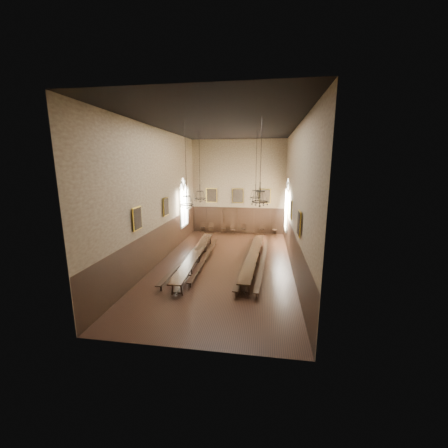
% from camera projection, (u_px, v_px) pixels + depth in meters
% --- Properties ---
extents(floor, '(9.00, 18.00, 0.02)m').
position_uv_depth(floor, '(224.00, 264.00, 18.77)').
color(floor, black).
rests_on(floor, ground).
extents(ceiling, '(9.00, 18.00, 0.02)m').
position_uv_depth(ceiling, '(224.00, 125.00, 16.87)').
color(ceiling, black).
rests_on(ceiling, ground).
extents(wall_back, '(9.00, 0.02, 9.00)m').
position_uv_depth(wall_back, '(238.00, 187.00, 26.53)').
color(wall_back, '#897654').
rests_on(wall_back, ground).
extents(wall_front, '(9.00, 0.02, 9.00)m').
position_uv_depth(wall_front, '(184.00, 230.00, 9.11)').
color(wall_front, '#897654').
rests_on(wall_front, ground).
extents(wall_left, '(0.02, 18.00, 9.00)m').
position_uv_depth(wall_left, '(158.00, 197.00, 18.48)').
color(wall_left, '#897654').
rests_on(wall_left, ground).
extents(wall_right, '(0.02, 18.00, 9.00)m').
position_uv_depth(wall_right, '(295.00, 199.00, 17.16)').
color(wall_right, '#897654').
rests_on(wall_right, ground).
extents(wainscot_panelling, '(9.00, 18.00, 2.50)m').
position_uv_depth(wainscot_panelling, '(224.00, 246.00, 18.50)').
color(wainscot_panelling, black).
rests_on(wainscot_panelling, floor).
extents(table_left, '(1.12, 10.45, 0.81)m').
position_uv_depth(table_left, '(196.00, 258.00, 18.71)').
color(table_left, black).
rests_on(table_left, floor).
extents(table_right, '(1.25, 10.05, 0.78)m').
position_uv_depth(table_right, '(253.00, 259.00, 18.55)').
color(table_right, black).
rests_on(table_right, floor).
extents(bench_left_outer, '(0.71, 10.44, 0.47)m').
position_uv_depth(bench_left_outer, '(189.00, 257.00, 19.26)').
color(bench_left_outer, black).
rests_on(bench_left_outer, floor).
extents(bench_left_inner, '(0.42, 9.08, 0.41)m').
position_uv_depth(bench_left_inner, '(205.00, 258.00, 19.12)').
color(bench_left_inner, black).
rests_on(bench_left_inner, floor).
extents(bench_right_inner, '(0.61, 10.16, 0.46)m').
position_uv_depth(bench_right_inner, '(245.00, 261.00, 18.54)').
color(bench_right_inner, black).
rests_on(bench_right_inner, floor).
extents(bench_right_outer, '(0.85, 9.54, 0.43)m').
position_uv_depth(bench_right_outer, '(263.00, 263.00, 18.08)').
color(bench_right_outer, black).
rests_on(bench_right_outer, floor).
extents(chair_0, '(0.47, 0.47, 0.97)m').
position_uv_depth(chair_0, '(202.00, 229.00, 27.51)').
color(chair_0, black).
rests_on(chair_0, floor).
extents(chair_1, '(0.51, 0.51, 0.98)m').
position_uv_depth(chair_1, '(211.00, 230.00, 27.34)').
color(chair_1, black).
rests_on(chair_1, floor).
extents(chair_2, '(0.45, 0.45, 0.95)m').
position_uv_depth(chair_2, '(223.00, 230.00, 27.23)').
color(chair_2, black).
rests_on(chair_2, floor).
extents(chair_3, '(0.47, 0.47, 0.87)m').
position_uv_depth(chair_3, '(233.00, 231.00, 27.04)').
color(chair_3, black).
rests_on(chair_3, floor).
extents(chair_4, '(0.53, 0.53, 0.94)m').
position_uv_depth(chair_4, '(243.00, 231.00, 26.94)').
color(chair_4, black).
rests_on(chair_4, floor).
extents(chair_6, '(0.48, 0.48, 1.04)m').
position_uv_depth(chair_6, '(262.00, 231.00, 26.65)').
color(chair_6, black).
rests_on(chair_6, floor).
extents(chair_7, '(0.48, 0.48, 1.04)m').
position_uv_depth(chair_7, '(274.00, 232.00, 26.48)').
color(chair_7, black).
rests_on(chair_7, floor).
extents(chandelier_back_left, '(0.88, 0.88, 5.04)m').
position_uv_depth(chandelier_back_left, '(200.00, 194.00, 20.74)').
color(chandelier_back_left, black).
rests_on(chandelier_back_left, ceiling).
extents(chandelier_back_right, '(0.82, 0.82, 4.86)m').
position_uv_depth(chandelier_back_right, '(256.00, 193.00, 19.90)').
color(chandelier_back_right, black).
rests_on(chandelier_back_right, ceiling).
extents(chandelier_front_left, '(0.76, 0.76, 4.76)m').
position_uv_depth(chandelier_front_left, '(187.00, 198.00, 15.76)').
color(chandelier_front_left, black).
rests_on(chandelier_front_left, ceiling).
extents(chandelier_front_right, '(0.86, 0.86, 4.47)m').
position_uv_depth(chandelier_front_right, '(260.00, 196.00, 14.63)').
color(chandelier_front_right, black).
rests_on(chandelier_front_right, ceiling).
extents(portrait_back_0, '(1.10, 0.12, 1.40)m').
position_uv_depth(portrait_back_0, '(212.00, 195.00, 26.95)').
color(portrait_back_0, gold).
rests_on(portrait_back_0, wall_back).
extents(portrait_back_1, '(1.10, 0.12, 1.40)m').
position_uv_depth(portrait_back_1, '(238.00, 196.00, 26.57)').
color(portrait_back_1, gold).
rests_on(portrait_back_1, wall_back).
extents(portrait_back_2, '(1.10, 0.12, 1.40)m').
position_uv_depth(portrait_back_2, '(265.00, 196.00, 26.19)').
color(portrait_back_2, gold).
rests_on(portrait_back_2, wall_back).
extents(portrait_left_0, '(0.12, 1.00, 1.30)m').
position_uv_depth(portrait_left_0, '(166.00, 207.00, 19.59)').
color(portrait_left_0, gold).
rests_on(portrait_left_0, wall_left).
extents(portrait_left_1, '(0.12, 1.00, 1.30)m').
position_uv_depth(portrait_left_1, '(137.00, 219.00, 15.24)').
color(portrait_left_1, gold).
rests_on(portrait_left_1, wall_left).
extents(portrait_right_0, '(0.12, 1.00, 1.30)m').
position_uv_depth(portrait_right_0, '(291.00, 210.00, 18.32)').
color(portrait_right_0, gold).
rests_on(portrait_right_0, wall_right).
extents(portrait_right_1, '(0.12, 1.00, 1.30)m').
position_uv_depth(portrait_right_1, '(299.00, 223.00, 13.97)').
color(portrait_right_1, gold).
rests_on(portrait_right_1, wall_right).
extents(window_right, '(0.20, 2.20, 4.60)m').
position_uv_depth(window_right, '(287.00, 205.00, 22.72)').
color(window_right, white).
rests_on(window_right, wall_right).
extents(window_left, '(0.20, 2.20, 4.60)m').
position_uv_depth(window_left, '(184.00, 203.00, 24.01)').
color(window_left, white).
rests_on(window_left, wall_left).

